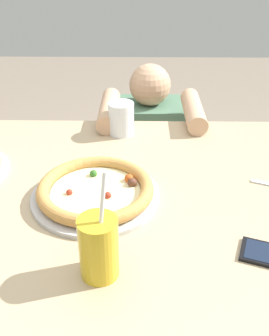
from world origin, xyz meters
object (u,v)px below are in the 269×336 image
(water_cup_clear, at_px, (121,118))
(diner_seated, at_px, (148,166))
(drink_cup_colored, at_px, (99,247))
(pizza_near, at_px, (96,191))

(water_cup_clear, bearing_deg, diner_seated, 72.95)
(water_cup_clear, bearing_deg, drink_cup_colored, -91.38)
(drink_cup_colored, relative_size, diner_seated, 0.27)
(diner_seated, bearing_deg, pizza_near, -102.06)
(water_cup_clear, bearing_deg, pizza_near, -97.47)
(diner_seated, bearing_deg, drink_cup_colored, -96.92)
(drink_cup_colored, height_order, water_cup_clear, drink_cup_colored)
(pizza_near, xyz_separation_m, drink_cup_colored, (0.03, -0.26, 0.05))
(water_cup_clear, relative_size, diner_seated, 0.12)
(pizza_near, relative_size, water_cup_clear, 3.03)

